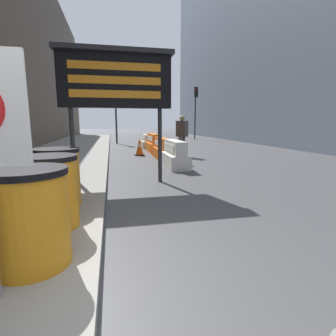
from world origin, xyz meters
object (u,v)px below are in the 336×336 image
Objects in this scene: jersey_barrier_orange_near at (153,144)px; traffic_cone_near at (139,147)px; traffic_cone_mid at (186,156)px; pedestrian_worker at (182,132)px; barrel_drum_middle at (49,192)px; barrel_drum_back at (57,177)px; barrel_drum_foreground at (30,218)px; jersey_barrier_cream at (147,142)px; traffic_light_near_curb at (116,106)px; jersey_barrier_orange_far at (162,149)px; traffic_light_far_side at (196,102)px; message_board at (116,81)px; jersey_barrier_white at (175,155)px.

jersey_barrier_orange_near is 1.61m from traffic_cone_near.
traffic_cone_mid is 0.36× the size of pedestrian_worker.
jersey_barrier_orange_near is at bearing 96.02° from traffic_cone_mid.
barrel_drum_middle is 0.96m from barrel_drum_back.
jersey_barrier_cream is at bearing 77.72° from barrel_drum_foreground.
barrel_drum_foreground reaches higher than jersey_barrier_cream.
traffic_cone_near is (2.11, 7.32, -0.22)m from barrel_drum_back.
traffic_light_near_curb is at bearing 106.70° from jersey_barrier_orange_near.
barrel_drum_foreground is 1.22× the size of traffic_cone_near.
traffic_light_far_side reaches higher than jersey_barrier_orange_far.
traffic_light_far_side reaches higher than traffic_cone_near.
jersey_barrier_orange_near is at bearing 58.83° from traffic_cone_near.
jersey_barrier_orange_near is at bearing 73.50° from barrel_drum_middle.
jersey_barrier_orange_far is 0.42× the size of traffic_light_far_side.
barrel_drum_foreground is at bearing -103.58° from message_board.
jersey_barrier_cream is at bearing -62.46° from traffic_light_near_curb.
jersey_barrier_white is 10.72m from traffic_light_near_curb.
barrel_drum_middle is at bearing 91.86° from barrel_drum_foreground.
barrel_drum_back is at bearing -108.68° from jersey_barrier_orange_near.
pedestrian_worker is (0.50, 2.43, 0.74)m from traffic_cone_mid.
barrel_drum_middle is at bearing -111.73° from jersey_barrier_orange_far.
traffic_light_far_side is (8.02, 19.69, 2.61)m from barrel_drum_foreground.
traffic_cone_near is 0.43× the size of pedestrian_worker.
traffic_light_near_curb reaches higher than jersey_barrier_orange_far.
barrel_drum_foreground is 1.92m from barrel_drum_back.
traffic_light_near_curb reaches higher than barrel_drum_middle.
message_board is 5.15m from jersey_barrier_orange_far.
jersey_barrier_orange_near is (2.94, 8.70, -0.20)m from barrel_drum_back.
traffic_light_far_side is (5.19, 9.07, 2.81)m from jersey_barrier_orange_near.
traffic_light_far_side is 12.06m from pedestrian_worker.
jersey_barrier_orange_near is (0.00, 4.73, 0.01)m from jersey_barrier_white.
traffic_cone_mid is at bearing -86.07° from jersey_barrier_cream.
barrel_drum_middle is 10.07m from jersey_barrier_orange_near.
traffic_cone_mid is at bearing 51.28° from barrel_drum_back.
jersey_barrier_cream is 0.97× the size of pedestrian_worker.
barrel_drum_back is 0.53× the size of jersey_barrier_white.
message_board is 3.47m from jersey_barrier_white.
barrel_drum_middle is 20.55m from traffic_light_far_side.
traffic_light_near_curb is (-1.69, 10.35, 2.23)m from jersey_barrier_white.
traffic_cone_mid is at bearing 61.86° from barrel_drum_foreground.
message_board is at bearing -105.68° from jersey_barrier_orange_near.
barrel_drum_middle is 0.46× the size of jersey_barrier_orange_near.
barrel_drum_back is 19.72m from traffic_light_far_side.
jersey_barrier_cream is at bearing 93.93° from traffic_cone_mid.
traffic_cone_near is at bearing -83.04° from traffic_light_near_curb.
barrel_drum_foreground is 4.33m from message_board.
barrel_drum_back is at bearing -126.51° from jersey_barrier_white.
traffic_cone_mid is at bearing -109.23° from traffic_light_far_side.
traffic_cone_near is (2.03, 8.28, -0.22)m from barrel_drum_middle.
barrel_drum_foreground is at bearing -109.18° from jersey_barrier_orange_far.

